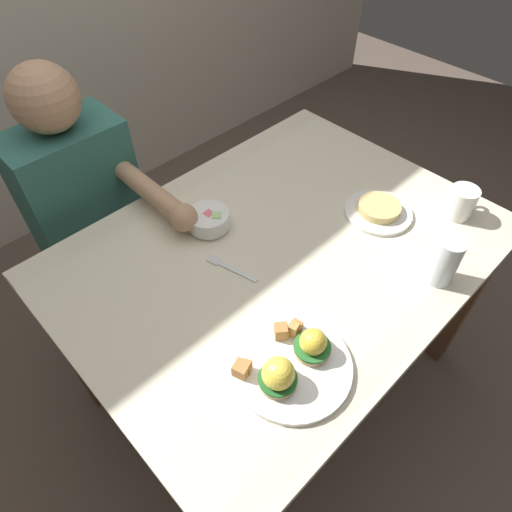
{
  "coord_description": "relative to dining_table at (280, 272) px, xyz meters",
  "views": [
    {
      "loc": [
        -0.64,
        -0.56,
        1.64
      ],
      "look_at": [
        -0.1,
        0.0,
        0.78
      ],
      "focal_mm": 31.18,
      "sensor_mm": 36.0,
      "label": 1
    }
  ],
  "objects": [
    {
      "name": "ground_plane",
      "position": [
        0.0,
        0.0,
        -0.63
      ],
      "size": [
        6.0,
        6.0,
        0.0
      ],
      "primitive_type": "plane",
      "color": "brown"
    },
    {
      "name": "dining_table",
      "position": [
        0.0,
        0.0,
        0.0
      ],
      "size": [
        1.2,
        0.9,
        0.74
      ],
      "color": "beige",
      "rests_on": "ground_plane"
    },
    {
      "name": "eggs_benedict_plate",
      "position": [
        -0.25,
        -0.27,
        0.13
      ],
      "size": [
        0.27,
        0.27,
        0.09
      ],
      "color": "white",
      "rests_on": "dining_table"
    },
    {
      "name": "fruit_bowl",
      "position": [
        -0.09,
        0.2,
        0.14
      ],
      "size": [
        0.12,
        0.12,
        0.06
      ],
      "color": "white",
      "rests_on": "dining_table"
    },
    {
      "name": "coffee_mug",
      "position": [
        0.47,
        -0.27,
        0.16
      ],
      "size": [
        0.11,
        0.08,
        0.09
      ],
      "color": "white",
      "rests_on": "dining_table"
    },
    {
      "name": "fork",
      "position": [
        -0.16,
        0.05,
        0.11
      ],
      "size": [
        0.05,
        0.15,
        0.0
      ],
      "color": "silver",
      "rests_on": "dining_table"
    },
    {
      "name": "water_glass_near",
      "position": [
        0.21,
        -0.36,
        0.17
      ],
      "size": [
        0.07,
        0.07,
        0.14
      ],
      "color": "silver",
      "rests_on": "dining_table"
    },
    {
      "name": "side_plate",
      "position": [
        0.3,
        -0.11,
        0.12
      ],
      "size": [
        0.2,
        0.2,
        0.04
      ],
      "color": "white",
      "rests_on": "dining_table"
    },
    {
      "name": "diner_person",
      "position": [
        -0.27,
        0.6,
        0.02
      ],
      "size": [
        0.34,
        0.54,
        1.14
      ],
      "color": "#33333D",
      "rests_on": "ground_plane"
    }
  ]
}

